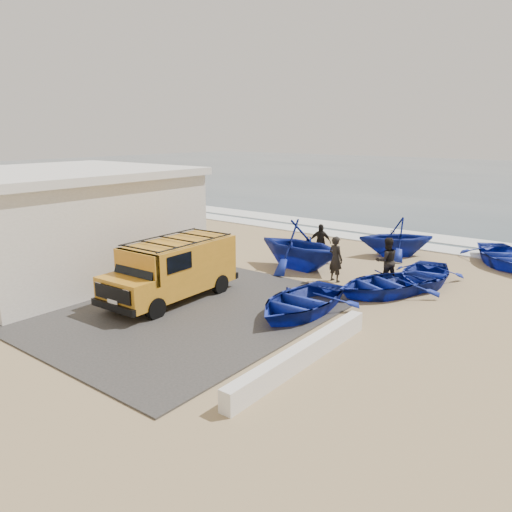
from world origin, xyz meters
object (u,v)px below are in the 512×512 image
Objects in this scene: van at (173,268)px; boat_near_left at (301,301)px; parapet at (303,354)px; boat_near_right at (384,283)px; boat_mid_left at (299,245)px; fisherman_middle at (387,261)px; boat_far_right at (503,255)px; fisherman_front at (336,259)px; fisherman_back at (320,242)px; building at (59,222)px; boat_mid_right at (424,275)px; boat_far_left at (396,237)px.

van is 1.23× the size of boat_near_left.
boat_near_right reaches higher than parapet.
boat_near_left is at bearing -142.47° from boat_mid_left.
fisherman_middle is at bearing 98.78° from parapet.
boat_far_right is (8.05, 12.19, -0.72)m from van.
fisherman_front reaches higher than fisherman_back.
boat_far_right is at bearing 54.52° from van.
boat_near_left is 11.32m from boat_far_right.
van reaches higher than boat_near_right.
boat_far_right is at bearing 69.36° from boat_near_left.
boat_near_left is (10.48, 2.03, -1.74)m from building.
parapet is at bearing 52.64° from fisherman_middle.
boat_mid_left is 2.26m from fisherman_front.
boat_mid_right is at bearing -27.47° from fisherman_back.
boat_near_right is at bearing 65.36° from fisherman_middle.
fisherman_middle is (-0.49, 1.25, 0.51)m from boat_near_right.
boat_near_right is at bearing -118.86° from boat_mid_right.
van is (-6.32, 1.52, 0.88)m from parapet.
fisherman_front is at bearing -18.65° from fisherman_middle.
parapet is at bearing -15.54° from van.
building is 2.22× the size of boat_far_right.
boat_near_left is at bearing 117.85° from fisherman_front.
boat_far_right is 6.59m from fisherman_middle.
building is 2.28× the size of boat_near_left.
fisherman_middle is at bearing -154.62° from boat_mid_right.
boat_mid_left is 2.22× the size of fisherman_front.
building reaches higher than boat_near_left.
boat_far_left is at bearing -117.79° from fisherman_middle.
fisherman_back is at bearing -80.61° from boat_far_left.
boat_far_left is at bearing 49.20° from building.
fisherman_back reaches higher than parapet.
boat_near_right is (5.61, 5.05, -0.74)m from van.
boat_far_right is (1.72, 13.71, 0.16)m from parapet.
van reaches higher than boat_far_right.
boat_far_right reaches higher than boat_near_right.
boat_mid_right is 4.59m from boat_far_left.
boat_mid_left is 3.88m from fisherman_middle.
parapet is 6.61m from boat_near_right.
van is 2.80× the size of fisherman_front.
parapet is at bearing -4.58° from building.
boat_mid_left reaches higher than fisherman_front.
van is 1.20× the size of boat_far_right.
fisherman_front is at bearing -159.17° from boat_mid_right.
building is at bearing -15.01° from fisherman_middle.
boat_near_right is at bearing -174.33° from fisherman_front.
boat_mid_right is (5.08, 1.06, -0.68)m from boat_mid_left.
boat_far_left is (-1.99, 5.77, 0.51)m from boat_near_right.
van reaches higher than fisherman_front.
fisherman_front is at bearing 55.81° from van.
boat_near_left is 9.35m from boat_far_left.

